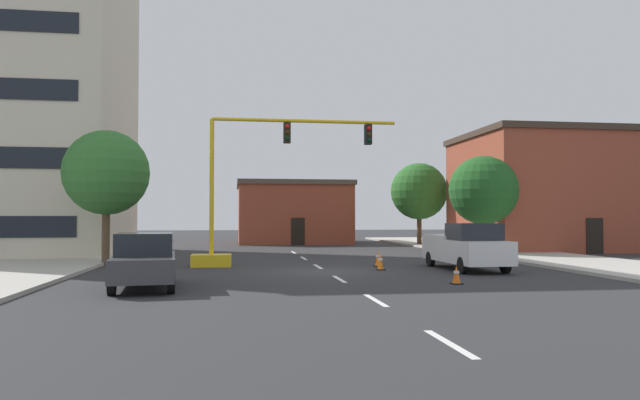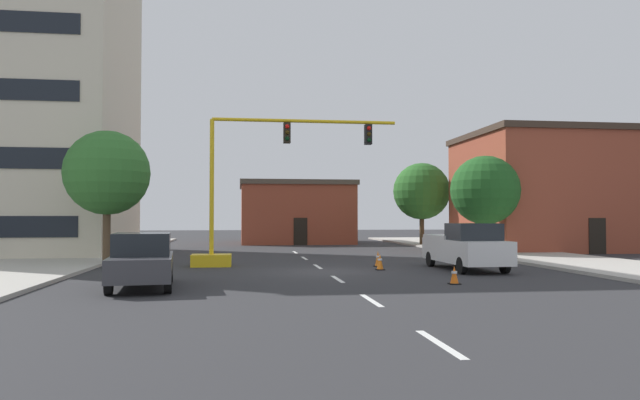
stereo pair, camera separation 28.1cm
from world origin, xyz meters
name	(u,v)px [view 2 (the right image)]	position (x,y,z in m)	size (l,w,h in m)	color
ground_plane	(326,272)	(0.00, 0.00, 0.00)	(160.00, 160.00, 0.00)	#2D2D30
sidewalk_left	(60,259)	(-12.75, 8.00, 0.07)	(6.00, 56.00, 0.14)	#B2ADA3
sidewalk_right	(524,255)	(12.75, 8.00, 0.07)	(6.00, 56.00, 0.14)	#B2ADA3
lane_stripe_seg_0	(440,344)	(0.00, -14.00, 0.00)	(0.16, 2.40, 0.01)	silver
lane_stripe_seg_1	(371,300)	(0.00, -8.50, 0.00)	(0.16, 2.40, 0.01)	silver
lane_stripe_seg_2	(338,279)	(0.00, -3.00, 0.00)	(0.16, 2.40, 0.01)	silver
lane_stripe_seg_3	(318,266)	(0.00, 2.50, 0.00)	(0.16, 2.40, 0.01)	silver
lane_stripe_seg_4	(304,258)	(0.00, 8.00, 0.00)	(0.16, 2.40, 0.01)	silver
lane_stripe_seg_5	(295,252)	(0.00, 13.50, 0.00)	(0.16, 2.40, 0.01)	silver
building_tall_left	(18,78)	(-16.94, 13.70, 10.70)	(13.01, 12.40, 21.38)	beige
building_brick_center	(295,212)	(1.33, 27.76, 2.67)	(9.68, 9.68, 5.31)	brown
building_row_right	(554,191)	(18.04, 14.03, 4.03)	(11.93, 10.03, 8.04)	brown
traffic_signal_gantry	(239,217)	(-3.55, 3.25, 2.27)	(9.50, 1.20, 6.83)	yellow
tree_right_far	(422,191)	(10.63, 20.60, 4.28)	(4.44, 4.44, 6.51)	#4C3823
tree_left_near	(107,173)	(-9.71, 4.69, 4.32)	(3.97, 3.97, 6.32)	brown
tree_right_mid	(485,190)	(10.85, 9.06, 3.84)	(4.08, 4.08, 5.89)	#4C3823
pickup_truck_white	(466,247)	(6.03, -0.03, 0.97)	(2.09, 5.43, 1.99)	white
sedan_dark_gray_near_left	(142,260)	(-6.58, -4.82, 0.89)	(2.29, 4.66, 1.74)	#3D3D42
traffic_cone_roadside_a	(454,275)	(3.60, -5.15, 0.30)	(0.36, 0.36, 0.62)	black
traffic_cone_roadside_b	(380,262)	(2.40, 0.42, 0.34)	(0.36, 0.36, 0.70)	black
traffic_cone_roadside_c	(378,259)	(2.71, 2.09, 0.35)	(0.36, 0.36, 0.72)	black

